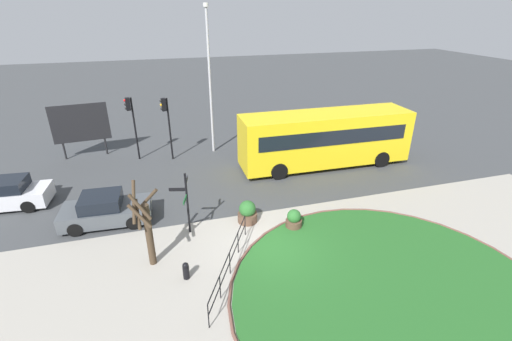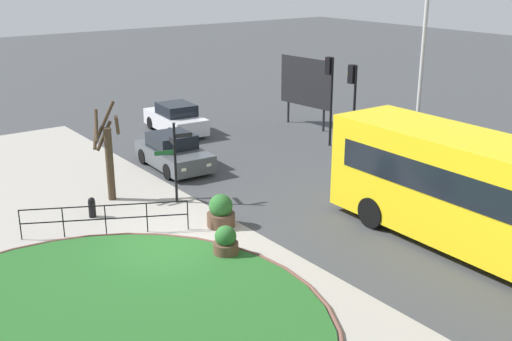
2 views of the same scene
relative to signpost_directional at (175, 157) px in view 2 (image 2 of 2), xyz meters
The scene contains 17 objects.
ground 4.06m from the signpost_directional, 33.98° to the right, with size 120.00×120.00×0.00m, color #3D3F42.
sidewalk_paving 5.07m from the signpost_directional, 50.23° to the right, with size 32.00×8.77×0.02m, color #9E998E.
grass_island 8.77m from the signpost_directional, 42.56° to the right, with size 11.16×11.16×0.10m, color #235B23.
grass_kerb_ring 8.77m from the signpost_directional, 42.56° to the right, with size 11.47×11.47×0.11m, color brown.
signpost_directional is the anchor object (origin of this frame).
bollard_foreground 3.24m from the signpost_directional, 98.22° to the right, with size 0.24×0.24×0.71m.
railing_grass_edge 3.51m from the signpost_directional, 69.49° to the right, with size 2.37×4.52×0.99m.
bus_yellow 10.31m from the signpost_directional, 29.47° to the left, with size 10.49×2.79×3.34m.
car_near_lane 4.13m from the signpost_directional, 151.93° to the left, with size 4.01×2.05×1.42m.
car_far_lane 9.72m from the signpost_directional, 150.61° to the left, with size 4.22×2.03×1.48m.
traffic_light_near 9.67m from the signpost_directional, 103.88° to the left, with size 0.49×0.30×4.06m.
traffic_light_far 8.76m from the signpost_directional, 91.33° to the left, with size 0.49×0.29×4.03m.
lamppost_tall 10.27m from the signpost_directional, 73.56° to the left, with size 0.32×0.32×9.29m.
billboard_left 12.05m from the signpost_directional, 117.30° to the left, with size 3.43×0.47×3.54m.
planter_near_signpost 4.85m from the signpost_directional, 11.85° to the right, with size 0.74×0.74×0.93m.
planter_kerbside 2.96m from the signpost_directional, ahead, with size 0.90×0.90×1.08m.
street_tree_bare 2.39m from the signpost_directional, 133.36° to the right, with size 1.15×1.16×3.50m.
Camera 2 is at (15.27, -7.93, 8.05)m, focal length 44.07 mm.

